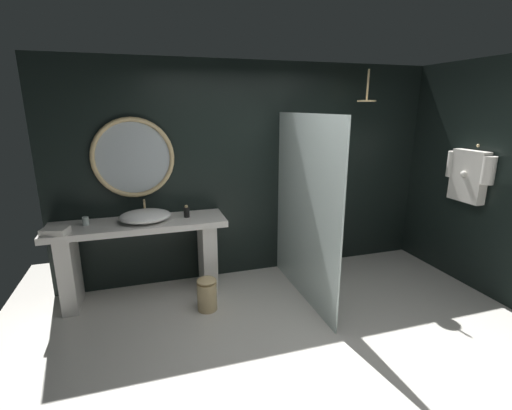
# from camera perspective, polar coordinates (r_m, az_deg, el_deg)

# --- Properties ---
(ground_plane) EXTENTS (5.76, 5.76, 0.00)m
(ground_plane) POSITION_cam_1_polar(r_m,az_deg,el_deg) (3.41, 10.07, -22.64)
(ground_plane) COLOR silver
(back_wall_panel) EXTENTS (4.80, 0.10, 2.60)m
(back_wall_panel) POSITION_cam_1_polar(r_m,az_deg,el_deg) (4.53, -0.15, 5.27)
(back_wall_panel) COLOR black
(back_wall_panel) RESTS_ON ground_plane
(side_wall_right) EXTENTS (0.10, 2.47, 2.60)m
(side_wall_right) POSITION_cam_1_polar(r_m,az_deg,el_deg) (4.88, 31.88, 3.68)
(side_wall_right) COLOR black
(side_wall_right) RESTS_ON ground_plane
(vanity_counter) EXTENTS (1.86, 0.54, 0.88)m
(vanity_counter) POSITION_cam_1_polar(r_m,az_deg,el_deg) (4.21, -17.64, -6.61)
(vanity_counter) COLOR silver
(vanity_counter) RESTS_ON ground_plane
(vessel_sink) EXTENTS (0.54, 0.44, 0.20)m
(vessel_sink) POSITION_cam_1_polar(r_m,az_deg,el_deg) (4.08, -17.00, -1.65)
(vessel_sink) COLOR white
(vessel_sink) RESTS_ON vanity_counter
(tumbler_cup) EXTENTS (0.06, 0.06, 0.09)m
(tumbler_cup) POSITION_cam_1_polar(r_m,az_deg,el_deg) (4.19, -25.19, -2.28)
(tumbler_cup) COLOR silver
(tumbler_cup) RESTS_ON vanity_counter
(soap_dispenser) EXTENTS (0.06, 0.06, 0.14)m
(soap_dispenser) POSITION_cam_1_polar(r_m,az_deg,el_deg) (4.13, -10.85, -1.07)
(soap_dispenser) COLOR black
(soap_dispenser) RESTS_ON vanity_counter
(round_wall_mirror) EXTENTS (0.88, 0.05, 0.88)m
(round_wall_mirror) POSITION_cam_1_polar(r_m,az_deg,el_deg) (4.21, -18.70, 7.00)
(round_wall_mirror) COLOR #D6B77F
(shower_glass_panel) EXTENTS (0.02, 1.57, 2.02)m
(shower_glass_panel) POSITION_cam_1_polar(r_m,az_deg,el_deg) (3.94, 7.67, -0.74)
(shower_glass_panel) COLOR silver
(shower_glass_panel) RESTS_ON ground_plane
(rain_shower_head) EXTENTS (0.22, 0.22, 0.37)m
(rain_shower_head) POSITION_cam_1_polar(r_m,az_deg,el_deg) (4.63, 17.01, 15.73)
(rain_shower_head) COLOR #D6B77F
(hanging_bathrobe) EXTENTS (0.20, 0.61, 0.65)m
(hanging_bathrobe) POSITION_cam_1_polar(r_m,az_deg,el_deg) (4.80, 30.43, 4.27)
(hanging_bathrobe) COLOR #D6B77F
(toilet) EXTENTS (0.39, 0.55, 0.51)m
(toilet) POSITION_cam_1_polar(r_m,az_deg,el_deg) (4.76, 9.44, -7.57)
(toilet) COLOR white
(toilet) RESTS_ON ground_plane
(waste_bin) EXTENTS (0.21, 0.21, 0.36)m
(waste_bin) POSITION_cam_1_polar(r_m,az_deg,el_deg) (3.96, -7.71, -13.61)
(waste_bin) COLOR #D6B77F
(waste_bin) RESTS_ON ground_plane
(folded_hand_towel) EXTENTS (0.27, 0.23, 0.06)m
(folded_hand_towel) POSITION_cam_1_polar(r_m,az_deg,el_deg) (4.03, -29.00, -3.61)
(folded_hand_towel) COLOR silver
(folded_hand_towel) RESTS_ON vanity_counter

